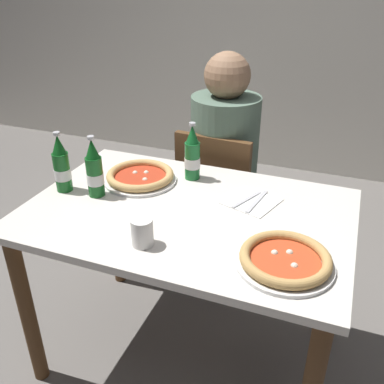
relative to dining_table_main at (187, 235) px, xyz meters
name	(u,v)px	position (x,y,z in m)	size (l,w,h in m)	color
ground_plane	(188,351)	(0.00, 0.00, -0.64)	(8.00, 8.00, 0.00)	slate
back_wall_tiled	(297,3)	(0.00, 2.20, 0.66)	(7.00, 0.10, 2.60)	silver
dining_table_main	(187,235)	(0.00, 0.00, 0.00)	(1.20, 0.80, 0.75)	silver
chair_behind_table	(219,196)	(-0.06, 0.61, -0.15)	(0.43, 0.43, 0.85)	brown
diner_seated	(223,175)	(-0.06, 0.66, -0.05)	(0.34, 0.34, 1.21)	#2D3342
pizza_margherita_near	(285,260)	(0.40, -0.20, 0.14)	(0.30, 0.30, 0.04)	white
pizza_marinara_far	(140,177)	(-0.27, 0.15, 0.14)	(0.30, 0.30, 0.04)	white
beer_bottle_left	(62,166)	(-0.52, -0.03, 0.22)	(0.07, 0.07, 0.25)	#14591E
beer_bottle_center	(192,155)	(-0.08, 0.26, 0.22)	(0.07, 0.07, 0.25)	#196B2D
beer_bottle_right	(95,171)	(-0.38, -0.02, 0.22)	(0.07, 0.07, 0.25)	#14591E
napkin_with_cutlery	(252,201)	(0.21, 0.14, 0.12)	(0.23, 0.23, 0.01)	white
paper_cup	(142,232)	(-0.05, -0.26, 0.16)	(0.07, 0.07, 0.10)	white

